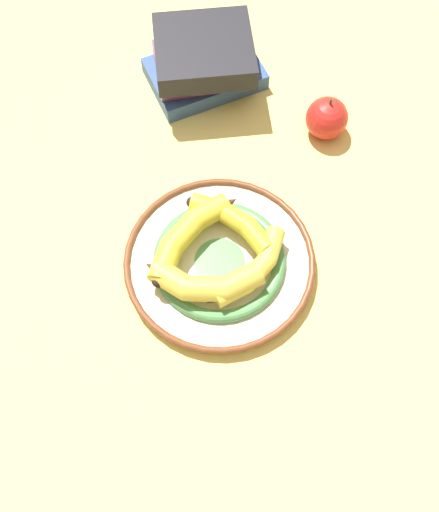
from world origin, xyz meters
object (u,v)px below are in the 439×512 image
banana_a (252,271)px  banana_d (204,283)px  decorative_bowl (220,262)px  apple (327,118)px  book_stack (205,62)px  banana_b (235,222)px  banana_c (188,234)px

banana_a → banana_d: 0.08m
decorative_bowl → banana_d: bearing=152.9°
decorative_bowl → apple: 0.33m
apple → decorative_bowl: bearing=142.5°
decorative_bowl → book_stack: 0.39m
banana_b → banana_c: bearing=53.4°
decorative_bowl → book_stack: book_stack is taller
banana_a → book_stack: book_stack is taller
banana_c → banana_d: size_ratio=0.84×
decorative_bowl → banana_c: banana_c is taller
book_stack → banana_a: bearing=85.0°
apple → banana_a: bearing=152.7°
decorative_bowl → banana_c: (0.03, 0.05, 0.04)m
banana_d → book_stack: size_ratio=0.81×
banana_b → banana_d: banana_d is taller
book_stack → banana_d: bearing=74.8°
decorative_bowl → banana_b: banana_b is taller
decorative_bowl → apple: apple is taller
decorative_bowl → banana_a: (-0.03, -0.05, 0.03)m
banana_c → apple: apple is taller
decorative_bowl → book_stack: (0.39, 0.01, 0.04)m
banana_d → apple: (0.31, -0.23, -0.01)m
banana_a → banana_d: banana_d is taller
banana_b → book_stack: book_stack is taller
decorative_bowl → banana_b: bearing=-26.4°
decorative_bowl → apple: (0.26, -0.20, 0.02)m
banana_c → apple: size_ratio=1.86×
banana_d → decorative_bowl: bearing=67.5°
decorative_bowl → banana_d: (-0.05, 0.03, 0.04)m
banana_b → apple: size_ratio=1.65×
banana_d → apple: size_ratio=2.21×
banana_c → decorative_bowl: bearing=95.2°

